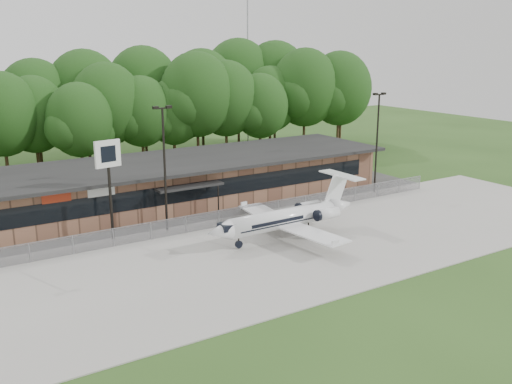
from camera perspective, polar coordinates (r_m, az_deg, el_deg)
ground at (r=36.82m, az=9.08°, el=-9.47°), size 160.00×160.00×0.00m
apron at (r=42.64m, az=1.98°, el=-5.80°), size 64.00×18.00×0.08m
parking_lot at (r=52.06m, az=-5.14°, el=-2.05°), size 50.00×9.00×0.06m
terminal at (r=55.37m, az=-7.29°, el=1.21°), size 41.00×11.65×4.30m
fence at (r=48.05m, az=-2.70°, el=-2.51°), size 46.00×0.04×1.52m
treeline at (r=71.09m, az=-13.68°, el=8.23°), size 72.00×12.00×15.00m
radio_mast at (r=85.55m, az=-0.84°, el=13.01°), size 0.20×0.20×25.00m
light_pole_mid at (r=45.94m, az=-9.15°, el=3.22°), size 1.55×0.30×10.23m
light_pole_right at (r=58.69m, az=12.03°, el=5.55°), size 1.55×0.30×10.23m
business_jet at (r=44.69m, az=3.20°, el=-2.67°), size 13.67×12.14×4.61m
pole_sign at (r=44.70m, az=-14.55°, el=2.69°), size 2.07×0.59×7.88m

